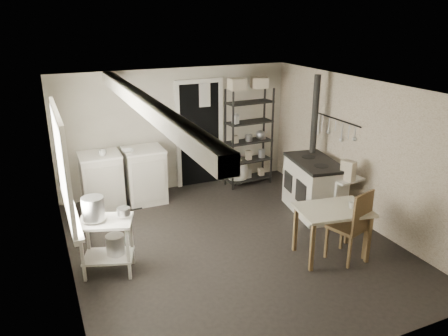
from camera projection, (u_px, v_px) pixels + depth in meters
name	position (u px, v px, depth m)	size (l,w,h in m)	color
floor	(232.00, 244.00, 6.48)	(5.00, 5.00, 0.00)	black
ceiling	(233.00, 89.00, 5.71)	(5.00, 5.00, 0.00)	white
wall_back	(177.00, 130.00, 8.25)	(4.50, 0.02, 2.30)	#BBB29F
wall_front	(349.00, 258.00, 3.95)	(4.50, 0.02, 2.30)	#BBB29F
wall_left	(63.00, 197.00, 5.24)	(0.02, 5.00, 2.30)	#BBB29F
wall_right	(360.00, 152.00, 6.96)	(0.02, 5.00, 2.30)	#BBB29F
window	(61.00, 164.00, 5.31)	(0.12, 1.76, 1.28)	white
doorway	(200.00, 135.00, 8.45)	(0.96, 0.10, 2.08)	white
ceiling_beam	(144.00, 104.00, 5.29)	(0.18, 5.00, 0.18)	white
wallpaper_panel	(360.00, 152.00, 6.95)	(0.01, 5.00, 2.30)	#BAAD97
utensil_rail	(336.00, 119.00, 7.31)	(0.06, 1.20, 0.44)	#B3B4B6
prep_table	(108.00, 245.00, 5.65)	(0.66, 0.47, 0.76)	white
stockpot	(93.00, 208.00, 5.44)	(0.28, 0.28, 0.30)	#B3B4B6
saucepan	(124.00, 211.00, 5.57)	(0.17, 0.17, 0.09)	#B3B4B6
bucket	(115.00, 244.00, 5.70)	(0.24, 0.24, 0.26)	#B3B4B6
base_cabinets	(124.00, 180.00, 7.68)	(1.51, 0.65, 0.99)	beige
mixing_bowl	(128.00, 154.00, 7.46)	(0.27, 0.27, 0.07)	silver
counter_cup	(103.00, 157.00, 7.27)	(0.13, 0.13, 0.10)	silver
shelf_rack	(249.00, 138.00, 8.44)	(0.90, 0.35, 1.91)	black
shelf_jar	(236.00, 119.00, 8.13)	(0.09, 0.09, 0.21)	silver
storage_box_a	(237.00, 84.00, 7.97)	(0.30, 0.27, 0.21)	beige
storage_box_b	(259.00, 83.00, 8.18)	(0.30, 0.28, 0.20)	beige
stove	(313.00, 188.00, 7.38)	(0.65, 1.18, 0.93)	beige
stovepipe	(315.00, 115.00, 7.43)	(0.12, 0.12, 1.56)	black
side_ledge	(346.00, 199.00, 6.98)	(0.51, 0.27, 0.78)	white
oats_box	(349.00, 166.00, 6.72)	(0.13, 0.21, 0.32)	beige
work_table	(331.00, 232.00, 6.04)	(0.97, 0.68, 0.73)	beige
table_cup	(352.00, 203.00, 5.91)	(0.09, 0.09, 0.09)	silver
chair	(347.00, 227.00, 5.95)	(0.43, 0.45, 1.05)	#513B23
flour_sack	(238.00, 173.00, 8.64)	(0.45, 0.38, 0.54)	beige
floor_crock	(316.00, 221.00, 7.04)	(0.13, 0.13, 0.17)	silver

